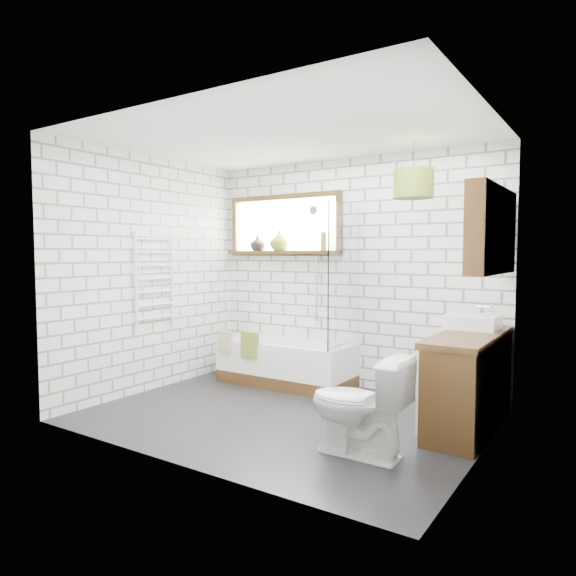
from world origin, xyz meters
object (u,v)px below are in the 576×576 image
Objects in this scene: toilet at (358,405)px; bathtub at (286,362)px; vanity at (469,381)px; basin at (472,322)px; pendant at (413,184)px.

bathtub is at bearing -132.81° from toilet.
vanity is 0.55m from basin.
vanity is 1.86× the size of toilet.
basin is (-0.06, 0.30, 0.46)m from vanity.
vanity is 3.16× the size of basin.
basin is at bearing 12.96° from pendant.
vanity is at bearing 153.00° from toilet.
pendant is (-0.52, -0.12, 1.24)m from basin.
toilet is at bearing -87.50° from pendant.
pendant is (-0.05, 1.23, 1.73)m from toilet.
bathtub is 2.13m from basin.
basin reaches higher than bathtub.
toilet is (1.57, -1.43, 0.13)m from bathtub.
basin is 1.51m from toilet.
pendant is at bearing -178.06° from toilet.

